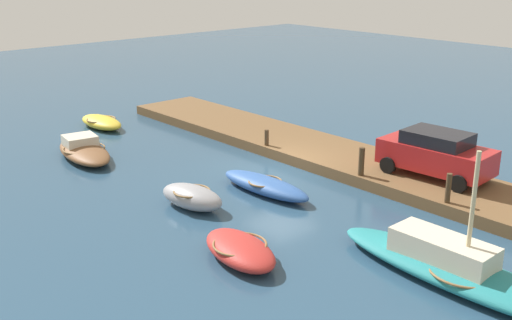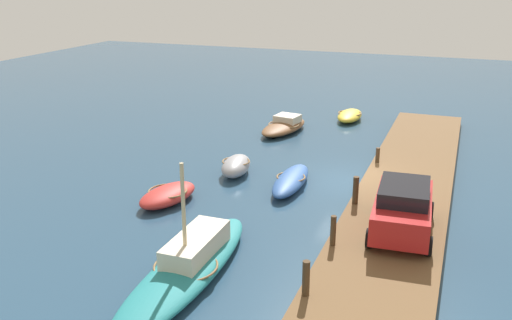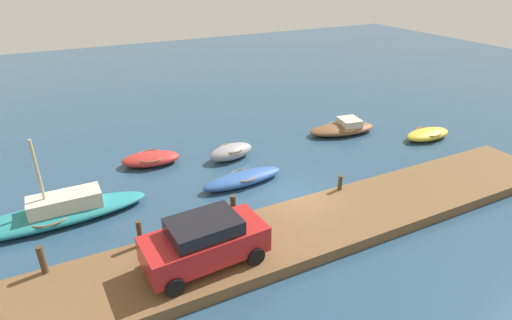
% 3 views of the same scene
% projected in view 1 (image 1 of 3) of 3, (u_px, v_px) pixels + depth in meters
% --- Properties ---
extents(ground_plane, '(84.00, 84.00, 0.00)m').
position_uv_depth(ground_plane, '(281.00, 170.00, 25.58)').
color(ground_plane, navy).
extents(dock_platform, '(24.70, 3.72, 0.46)m').
position_uv_depth(dock_platform, '(322.00, 152.00, 27.11)').
color(dock_platform, brown).
rests_on(dock_platform, ground_plane).
extents(motorboat_brown, '(4.56, 2.42, 0.93)m').
position_uv_depth(motorboat_brown, '(84.00, 150.00, 26.97)').
color(motorboat_brown, brown).
rests_on(motorboat_brown, ground_plane).
extents(dinghy_grey, '(2.78, 1.65, 0.82)m').
position_uv_depth(dinghy_grey, '(192.00, 197.00, 21.57)').
color(dinghy_grey, '#939399').
rests_on(dinghy_grey, ground_plane).
extents(sailboat_teal, '(7.98, 2.01, 3.79)m').
position_uv_depth(sailboat_teal, '(461.00, 270.00, 16.53)').
color(sailboat_teal, teal).
rests_on(sailboat_teal, ground_plane).
extents(rowboat_red, '(3.24, 2.05, 0.65)m').
position_uv_depth(rowboat_red, '(240.00, 250.00, 17.86)').
color(rowboat_red, '#B72D28').
rests_on(rowboat_red, ground_plane).
extents(rowboat_yellow, '(3.17, 1.49, 0.60)m').
position_uv_depth(rowboat_yellow, '(101.00, 122.00, 31.79)').
color(rowboat_yellow, gold).
rests_on(rowboat_yellow, ground_plane).
extents(rowboat_blue, '(4.24, 1.41, 0.60)m').
position_uv_depth(rowboat_blue, '(265.00, 185.00, 22.97)').
color(rowboat_blue, '#2D569E').
rests_on(rowboat_blue, ground_plane).
extents(mooring_post_mid_west, '(0.19, 0.19, 1.04)m').
position_uv_depth(mooring_post_mid_west, '(448.00, 188.00, 20.80)').
color(mooring_post_mid_west, '#47331E').
rests_on(mooring_post_mid_west, dock_platform).
extents(mooring_post_mid_east, '(0.22, 0.22, 1.10)m').
position_uv_depth(mooring_post_mid_east, '(361.00, 161.00, 23.43)').
color(mooring_post_mid_east, '#47331E').
rests_on(mooring_post_mid_east, dock_platform).
extents(mooring_post_east, '(0.19, 0.19, 0.71)m').
position_uv_depth(mooring_post_east, '(267.00, 138.00, 27.23)').
color(mooring_post_east, '#47331E').
rests_on(mooring_post_east, dock_platform).
extents(parked_car, '(4.28, 2.28, 1.76)m').
position_uv_depth(parked_car, '(436.00, 153.00, 23.20)').
color(parked_car, '#B21E1E').
rests_on(parked_car, dock_platform).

